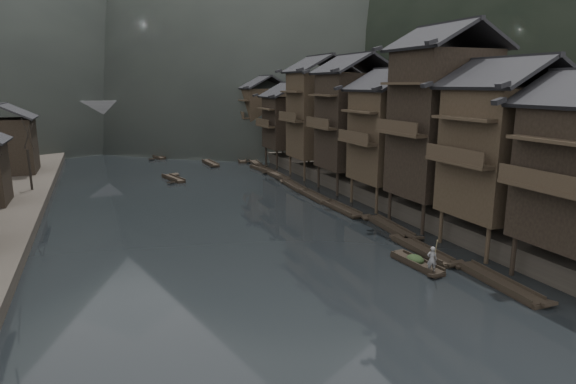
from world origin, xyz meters
TOP-DOWN VIEW (x-y plane):
  - water at (0.00, 0.00)m, footprint 300.00×300.00m
  - right_bank at (35.00, 40.00)m, footprint 40.00×200.00m
  - stilt_houses at (17.28, 18.79)m, footprint 9.00×67.60m
  - moored_sampans at (11.92, 27.14)m, footprint 3.27×72.78m
  - midriver_boats at (1.39, 44.55)m, footprint 9.14×26.22m
  - stone_bridge at (-0.00, 72.00)m, footprint 40.00×6.00m
  - hero_sampan at (9.50, -2.08)m, footprint 1.35×4.85m
  - cargo_heap at (9.51, -1.86)m, footprint 1.06×1.39m
  - boatman at (9.36, -3.75)m, footprint 0.76×0.67m
  - bamboo_pole at (9.56, -3.75)m, footprint 1.54×2.13m

SIDE VIEW (x-z plane):
  - water at x=0.00m, z-range 0.00..0.00m
  - moored_sampans at x=11.92m, z-range -0.03..0.44m
  - midriver_boats at x=1.39m, z-range -0.02..0.43m
  - hero_sampan at x=9.50m, z-range -0.01..0.42m
  - cargo_heap at x=9.51m, z-range 0.43..1.07m
  - right_bank at x=35.00m, z-range 0.00..1.80m
  - boatman at x=9.36m, z-range 0.43..2.18m
  - bamboo_pole at x=9.56m, z-range 2.18..5.12m
  - stone_bridge at x=0.00m, z-range 0.61..9.61m
  - stilt_houses at x=17.28m, z-range 0.52..17.59m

